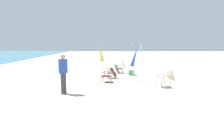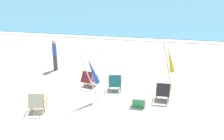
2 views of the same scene
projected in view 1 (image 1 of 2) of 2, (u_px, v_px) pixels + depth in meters
The scene contains 9 objects.
ground_plane at pixel (133, 81), 10.88m from camera, with size 80.00×80.00×0.00m, color #B7AF9E.
beach_chair_front_right at pixel (121, 67), 13.75m from camera, with size 0.60×0.67×0.82m.
beach_chair_front_left at pixel (167, 78), 9.36m from camera, with size 0.73×0.82×0.81m.
beach_chair_mid_center at pixel (114, 71), 11.71m from camera, with size 0.71×0.80×0.81m.
beach_chair_back_left at pixel (109, 74), 10.49m from camera, with size 0.72×0.87×0.77m.
umbrella_furled_blue at pixel (135, 57), 10.94m from camera, with size 0.70×0.62×2.01m.
umbrella_furled_yellow at pixel (101, 54), 13.83m from camera, with size 0.65×0.53×2.04m.
person_near_chairs at pixel (63, 73), 8.02m from camera, with size 0.31×0.39×1.63m.
cooler_box at pixel (131, 72), 12.91m from camera, with size 0.49×0.35×0.40m.
Camera 1 is at (-10.70, 1.16, 2.05)m, focal length 32.00 mm.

